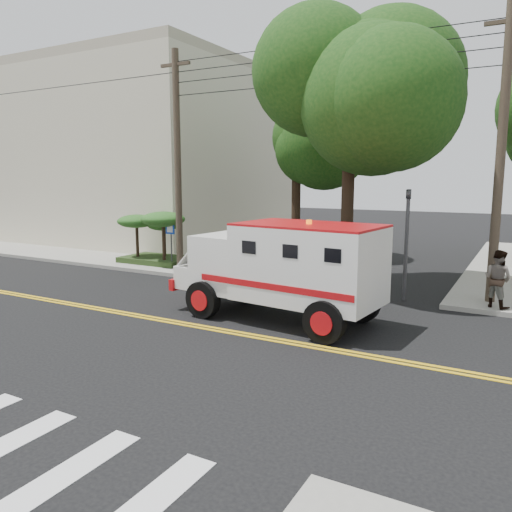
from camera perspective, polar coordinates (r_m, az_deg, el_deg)
The scene contains 12 objects.
ground at distance 13.43m, azimuth -5.28°, elevation -8.26°, with size 100.00×100.00×0.00m, color black.
sidewalk_nw at distance 32.03m, azimuth -11.67°, elevation 1.83°, with size 17.00×17.00×0.15m, color gray.
building_left at distance 34.26m, azimuth -12.87°, elevation 10.75°, with size 16.00×14.00×10.00m, color beige.
utility_pole_left at distance 20.98m, azimuth -8.94°, elevation 10.33°, with size 0.28×0.28×9.00m, color #382D23.
utility_pole_right at distance 16.81m, azimuth 26.14°, elevation 9.89°, with size 0.28×0.28×9.00m, color #382D23.
tree_main at distance 17.90m, azimuth 11.90°, elevation 19.20°, with size 6.08×5.70×9.85m.
tree_left at distance 24.53m, azimuth 5.17°, elevation 13.07°, with size 4.48×4.20×7.70m.
traffic_signal at distance 16.63m, azimuth 16.86°, elevation 2.58°, with size 0.15×0.18×3.60m.
accessibility_sign at distance 21.64m, azimuth -9.71°, elevation 1.95°, with size 0.45×0.10×2.02m.
palm_planter at distance 22.74m, azimuth -11.45°, elevation 2.95°, with size 3.52×2.63×2.36m.
armored_truck at distance 13.78m, azimuth 3.14°, elevation -1.07°, with size 6.25×2.97×2.76m.
pedestrian_b at distance 16.36m, azimuth 25.90°, elevation -2.35°, with size 0.84×0.65×1.72m, color gray.
Camera 1 is at (7.26, -10.57, 3.98)m, focal length 35.00 mm.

